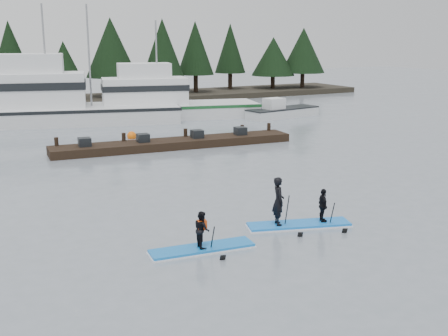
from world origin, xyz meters
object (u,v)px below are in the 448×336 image
paddleboard_solo (202,239)px  paddleboard_duo (296,211)px  floating_dock (175,144)px  fishing_boat_large (54,114)px  fishing_boat_medium (162,110)px

paddleboard_solo → paddleboard_duo: 4.10m
floating_dock → fishing_boat_large: bearing=114.0°
floating_dock → paddleboard_duo: paddleboard_duo is taller
fishing_boat_large → paddleboard_solo: size_ratio=5.41×
fishing_boat_medium → fishing_boat_large: bearing=-173.1°
fishing_boat_large → fishing_boat_medium: fishing_boat_large is taller
fishing_boat_large → paddleboard_duo: 29.29m
fishing_boat_medium → paddleboard_solo: fishing_boat_medium is taller
paddleboard_solo → paddleboard_duo: size_ratio=0.91×
fishing_boat_large → paddleboard_solo: 29.69m
floating_dock → fishing_boat_medium: bearing=76.7°
floating_dock → paddleboard_solo: bearing=-105.1°
fishing_boat_large → paddleboard_solo: (-1.32, -29.66, -0.40)m
fishing_boat_medium → paddleboard_solo: bearing=-95.7°
floating_dock → paddleboard_duo: bearing=-91.8°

